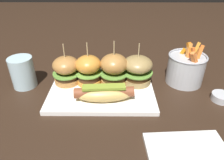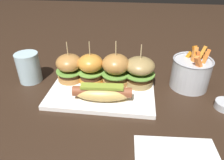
% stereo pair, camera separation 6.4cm
% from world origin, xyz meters
% --- Properties ---
extents(ground_plane, '(3.00, 3.00, 0.00)m').
position_xyz_m(ground_plane, '(0.00, 0.00, 0.00)').
color(ground_plane, black).
extents(platter_main, '(0.33, 0.21, 0.01)m').
position_xyz_m(platter_main, '(0.00, 0.00, 0.01)').
color(platter_main, white).
rests_on(platter_main, ground).
extents(hot_dog, '(0.17, 0.07, 0.05)m').
position_xyz_m(hot_dog, '(0.01, -0.05, 0.04)').
color(hot_dog, tan).
rests_on(hot_dog, platter_main).
extents(slider_far_left, '(0.09, 0.09, 0.14)m').
position_xyz_m(slider_far_left, '(-0.12, 0.05, 0.06)').
color(slider_far_left, '#AC743A').
rests_on(slider_far_left, platter_main).
extents(slider_center_left, '(0.09, 0.09, 0.14)m').
position_xyz_m(slider_center_left, '(-0.04, 0.05, 0.06)').
color(slider_center_left, '#CA8430').
rests_on(slider_center_left, platter_main).
extents(slider_center_right, '(0.09, 0.09, 0.15)m').
position_xyz_m(slider_center_right, '(0.04, 0.05, 0.07)').
color(slider_center_right, '#AC763B').
rests_on(slider_center_right, platter_main).
extents(slider_far_right, '(0.10, 0.10, 0.14)m').
position_xyz_m(slider_far_right, '(0.12, 0.05, 0.06)').
color(slider_far_right, '#977C49').
rests_on(slider_far_right, platter_main).
extents(fries_bucket, '(0.13, 0.13, 0.15)m').
position_xyz_m(fries_bucket, '(0.28, 0.08, 0.05)').
color(fries_bucket, '#B7BABF').
rests_on(fries_bucket, ground).
extents(water_glass, '(0.08, 0.08, 0.10)m').
position_xyz_m(water_glass, '(-0.26, 0.05, 0.05)').
color(water_glass, silver).
rests_on(water_glass, ground).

